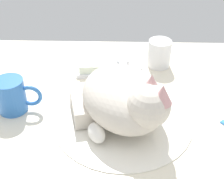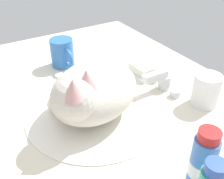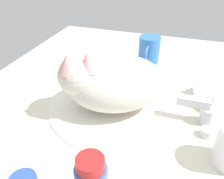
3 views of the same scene
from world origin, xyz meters
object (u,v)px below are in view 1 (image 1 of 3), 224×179
(faucet, at_px, (123,66))
(soap_bar, at_px, (92,66))
(cat, at_px, (125,99))
(coffee_mug, at_px, (12,96))
(rinse_cup, at_px, (159,53))

(faucet, height_order, soap_bar, faucet)
(cat, bearing_deg, coffee_mug, 170.98)
(coffee_mug, bearing_deg, rinse_cup, 30.53)
(coffee_mug, xyz_separation_m, soap_bar, (0.18, 0.18, -0.02))
(faucet, xyz_separation_m, cat, (0.00, -0.22, 0.05))
(cat, height_order, rinse_cup, cat)
(rinse_cup, bearing_deg, cat, -111.27)
(faucet, height_order, rinse_cup, rinse_cup)
(faucet, height_order, cat, cat)
(cat, xyz_separation_m, rinse_cup, (0.11, 0.27, -0.03))
(rinse_cup, bearing_deg, faucet, -155.64)
(cat, distance_m, coffee_mug, 0.28)
(faucet, relative_size, rinse_cup, 1.43)
(rinse_cup, xyz_separation_m, soap_bar, (-0.20, -0.05, -0.02))
(cat, relative_size, coffee_mug, 2.57)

